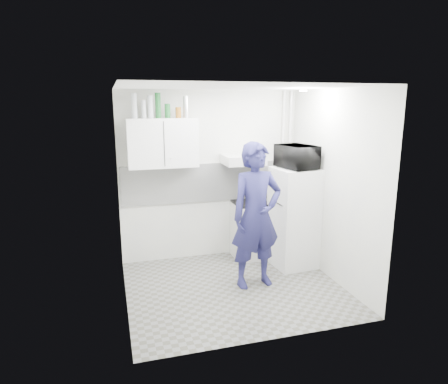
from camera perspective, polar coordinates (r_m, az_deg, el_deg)
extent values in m
plane|color=slate|center=(5.49, 1.45, -13.48)|extent=(2.80, 2.80, 0.00)
plane|color=white|center=(4.93, 1.63, 14.78)|extent=(2.80, 2.80, 0.00)
plane|color=silver|center=(6.23, -1.96, 2.33)|extent=(2.80, 0.00, 2.80)
plane|color=silver|center=(4.82, -14.53, -1.16)|extent=(0.00, 2.60, 2.60)
plane|color=silver|center=(5.63, 15.25, 0.76)|extent=(0.00, 2.60, 2.60)
imported|color=#1F1E50|center=(5.26, 4.63, -3.40)|extent=(0.75, 0.54, 1.93)
cube|color=silver|center=(6.38, 3.77, -5.47)|extent=(0.54, 0.54, 0.87)
cube|color=white|center=(6.04, 10.05, -3.61)|extent=(0.66, 0.66, 1.49)
cube|color=black|center=(6.25, 3.83, -1.54)|extent=(0.52, 0.52, 0.03)
cylinder|color=silver|center=(6.18, 4.20, -1.14)|extent=(0.16, 0.16, 0.09)
imported|color=black|center=(5.86, 10.39, 4.98)|extent=(0.67, 0.52, 0.34)
cylinder|color=#B2B7BC|center=(5.78, -12.73, 11.91)|extent=(0.08, 0.08, 0.34)
cylinder|color=#B2B7BC|center=(5.79, -11.39, 11.50)|extent=(0.06, 0.06, 0.25)
cylinder|color=#B2B7BC|center=(5.79, -10.46, 11.86)|extent=(0.08, 0.08, 0.31)
cylinder|color=#144C1E|center=(5.81, -9.41, 12.09)|extent=(0.08, 0.08, 0.35)
cylinder|color=#144C1E|center=(5.83, -8.06, 11.40)|extent=(0.08, 0.08, 0.20)
cylinder|color=brown|center=(5.85, -6.55, 11.22)|extent=(0.08, 0.08, 0.15)
cylinder|color=silver|center=(5.87, -5.48, 11.98)|extent=(0.08, 0.08, 0.30)
cube|color=white|center=(5.84, -8.78, 6.95)|extent=(1.00, 0.35, 0.70)
cube|color=silver|center=(6.07, 2.73, 4.64)|extent=(0.60, 0.50, 0.14)
cube|color=white|center=(6.23, -1.92, 1.41)|extent=(2.74, 0.03, 0.60)
cylinder|color=silver|center=(6.59, 9.25, 2.75)|extent=(0.05, 0.05, 2.60)
cylinder|color=silver|center=(6.54, 8.29, 2.71)|extent=(0.04, 0.04, 2.60)
cylinder|color=white|center=(5.49, 11.25, 14.02)|extent=(0.10, 0.10, 0.02)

